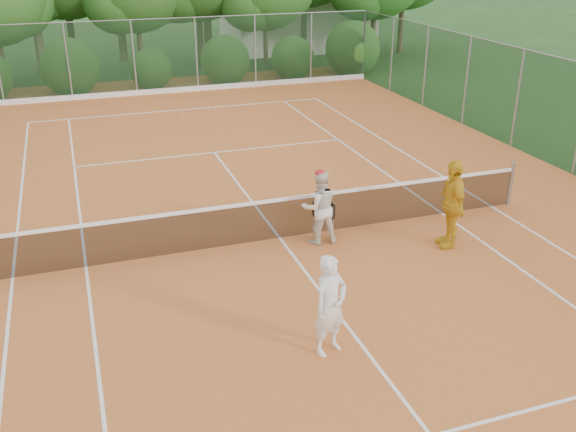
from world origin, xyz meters
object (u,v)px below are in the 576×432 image
object	(u,v)px
player_yellow	(452,204)
player_white	(330,305)
player_center_grp	(319,207)
ball_hopper	(324,211)

from	to	relation	value
player_yellow	player_white	bearing A→B (deg)	-42.14
player_white	player_yellow	xyz separation A→B (m)	(3.87, 2.71, 0.12)
player_white	player_center_grp	xyz separation A→B (m)	(1.31, 3.76, -0.03)
player_white	player_center_grp	distance (m)	3.99
player_center_grp	player_yellow	world-z (taller)	player_yellow
player_white	ball_hopper	bearing A→B (deg)	48.39
player_yellow	ball_hopper	bearing A→B (deg)	-102.22
player_center_grp	ball_hopper	distance (m)	0.21
player_white	ball_hopper	xyz separation A→B (m)	(1.44, 3.85, -0.18)
player_center_grp	player_yellow	size ratio (longest dim) A/B	0.86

